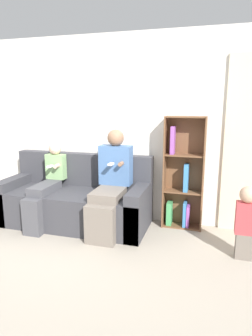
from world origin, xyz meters
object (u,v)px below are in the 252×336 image
Objects in this scene: child_seated at (46,185)px; bookshelf at (183,178)px; adult_seated at (111,180)px; couch at (75,202)px; toddler_standing at (246,220)px.

bookshelf reaches higher than child_seated.
adult_seated reaches higher than child_seated.
child_seated is (-0.35, -0.15, 0.25)m from couch.
child_seated is 1.83m from bookshelf.
adult_seated is at bearing 3.61° from child_seated.
couch reaches higher than toddler_standing.
couch is at bearing 170.25° from toddler_standing.
couch is 1.84× the size of child_seated.
toddler_standing is 1.04m from bookshelf.
adult_seated is at bearing 170.27° from toddler_standing.
couch is 2.52× the size of toddler_standing.
bookshelf reaches higher than adult_seated.
child_seated is 2.52m from toddler_standing.
toddler_standing is (2.51, -0.22, -0.13)m from child_seated.
bookshelf is (1.42, 0.32, 0.37)m from couch.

